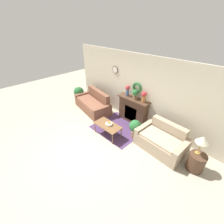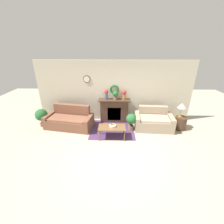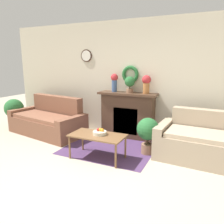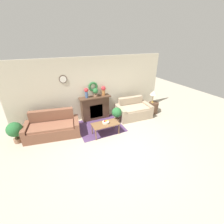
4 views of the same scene
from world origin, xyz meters
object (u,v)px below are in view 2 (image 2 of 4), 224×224
(table_lamp, at_px, (182,106))
(potted_plant_floor_by_couch, at_px, (42,116))
(fruit_bowl, at_px, (113,125))
(vase_on_mantel_left, at_px, (106,94))
(potted_plant_on_mantel, at_px, (115,94))
(couch_left, at_px, (70,120))
(fireplace, at_px, (114,110))
(side_table_by_loveseat, at_px, (180,123))
(potted_plant_floor_by_loveseat, at_px, (131,120))
(loveseat_right, at_px, (153,121))
(vase_on_mantel_right, at_px, (124,94))
(coffee_table, at_px, (112,128))

(table_lamp, distance_m, potted_plant_floor_by_couch, 5.84)
(fruit_bowl, distance_m, vase_on_mantel_left, 1.59)
(potted_plant_on_mantel, bearing_deg, couch_left, -164.10)
(fireplace, height_order, table_lamp, table_lamp)
(side_table_by_loveseat, bearing_deg, couch_left, 178.96)
(couch_left, distance_m, potted_plant_floor_by_loveseat, 2.61)
(loveseat_right, bearing_deg, potted_plant_on_mantel, 163.91)
(couch_left, height_order, table_lamp, table_lamp)
(vase_on_mantel_right, bearing_deg, potted_plant_floor_by_loveseat, -70.09)
(vase_on_mantel_left, bearing_deg, table_lamp, -11.32)
(couch_left, xyz_separation_m, loveseat_right, (3.55, -0.02, 0.01))
(loveseat_right, height_order, vase_on_mantel_right, vase_on_mantel_right)
(fireplace, distance_m, potted_plant_on_mantel, 0.75)
(vase_on_mantel_left, relative_size, potted_plant_floor_by_couch, 0.54)
(fruit_bowl, height_order, side_table_by_loveseat, fruit_bowl)
(side_table_by_loveseat, xyz_separation_m, potted_plant_on_mantel, (-2.73, 0.64, 1.02))
(potted_plant_on_mantel, bearing_deg, side_table_by_loveseat, -13.18)
(fruit_bowl, distance_m, table_lamp, 2.90)
(couch_left, height_order, potted_plant_floor_by_loveseat, couch_left)
(loveseat_right, xyz_separation_m, potted_plant_floor_by_loveseat, (-0.95, -0.18, 0.13))
(coffee_table, distance_m, potted_plant_floor_by_couch, 3.14)
(table_lamp, bearing_deg, potted_plant_floor_by_couch, 179.19)
(coffee_table, bearing_deg, vase_on_mantel_right, 69.98)
(potted_plant_floor_by_couch, relative_size, potted_plant_floor_by_loveseat, 1.09)
(vase_on_mantel_right, bearing_deg, fruit_bowl, -109.53)
(coffee_table, xyz_separation_m, vase_on_mantel_left, (-0.27, 1.37, 0.90))
(fruit_bowl, xyz_separation_m, potted_plant_floor_by_couch, (-3.06, 0.80, -0.01))
(potted_plant_floor_by_couch, bearing_deg, vase_on_mantel_right, 8.55)
(fruit_bowl, bearing_deg, side_table_by_loveseat, 13.37)
(loveseat_right, relative_size, potted_plant_on_mantel, 4.30)
(potted_plant_floor_by_loveseat, bearing_deg, side_table_by_loveseat, 3.14)
(vase_on_mantel_right, height_order, potted_plant_floor_by_loveseat, vase_on_mantel_right)
(fireplace, xyz_separation_m, loveseat_right, (1.66, -0.59, -0.22))
(vase_on_mantel_left, bearing_deg, potted_plant_on_mantel, -2.93)
(vase_on_mantel_left, height_order, potted_plant_floor_by_loveseat, vase_on_mantel_left)
(vase_on_mantel_right, bearing_deg, side_table_by_loveseat, -15.68)
(potted_plant_on_mantel, xyz_separation_m, potted_plant_floor_by_couch, (-3.15, -0.51, -0.80))
(side_table_by_loveseat, relative_size, potted_plant_on_mantel, 1.48)
(loveseat_right, bearing_deg, coffee_table, -152.34)
(fireplace, xyz_separation_m, fruit_bowl, (-0.04, -1.32, -0.04))
(table_lamp, bearing_deg, potted_plant_on_mantel, 167.49)
(couch_left, xyz_separation_m, potted_plant_floor_by_loveseat, (2.60, -0.20, 0.14))
(fruit_bowl, relative_size, table_lamp, 0.43)
(fireplace, height_order, side_table_by_loveseat, fireplace)
(side_table_by_loveseat, bearing_deg, vase_on_mantel_right, 164.32)
(coffee_table, height_order, potted_plant_floor_by_couch, potted_plant_floor_by_couch)
(fruit_bowl, height_order, potted_plant_on_mantel, potted_plant_on_mantel)
(couch_left, distance_m, vase_on_mantel_right, 2.59)
(vase_on_mantel_left, relative_size, potted_plant_floor_by_loveseat, 0.59)
(side_table_by_loveseat, height_order, vase_on_mantel_right, vase_on_mantel_right)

